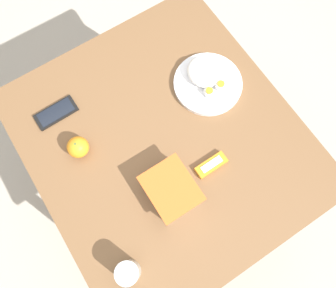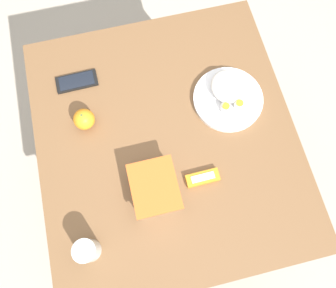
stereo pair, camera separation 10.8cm
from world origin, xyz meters
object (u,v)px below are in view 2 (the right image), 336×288
food_container (155,188)px  orange_fruit (84,119)px  drinking_glass (87,251)px  rice_plate (228,95)px  cell_phone (77,81)px  candy_bar (203,178)px

food_container → orange_fruit: (0.29, 0.18, 0.00)m
drinking_glass → food_container: bearing=-60.2°
orange_fruit → rice_plate: (-0.02, -0.50, -0.01)m
cell_phone → rice_plate: bearing=-110.1°
food_container → orange_fruit: food_container is taller
cell_phone → drinking_glass: (-0.59, 0.05, 0.04)m
rice_plate → drinking_glass: drinking_glass is taller
cell_phone → drinking_glass: 0.59m
candy_bar → drinking_glass: (-0.14, 0.40, 0.03)m
rice_plate → cell_phone: 0.54m
rice_plate → drinking_glass: 0.69m
orange_fruit → rice_plate: 0.50m
orange_fruit → drinking_glass: 0.43m
rice_plate → candy_bar: size_ratio=2.23×
food_container → rice_plate: (0.26, -0.32, -0.01)m
orange_fruit → rice_plate: size_ratio=0.29×
candy_bar → drinking_glass: 0.42m
rice_plate → cell_phone: (0.19, 0.51, -0.02)m
food_container → candy_bar: 0.16m
orange_fruit → candy_bar: (-0.28, -0.34, -0.03)m
orange_fruit → candy_bar: bearing=-129.8°
orange_fruit → candy_bar: orange_fruit is taller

